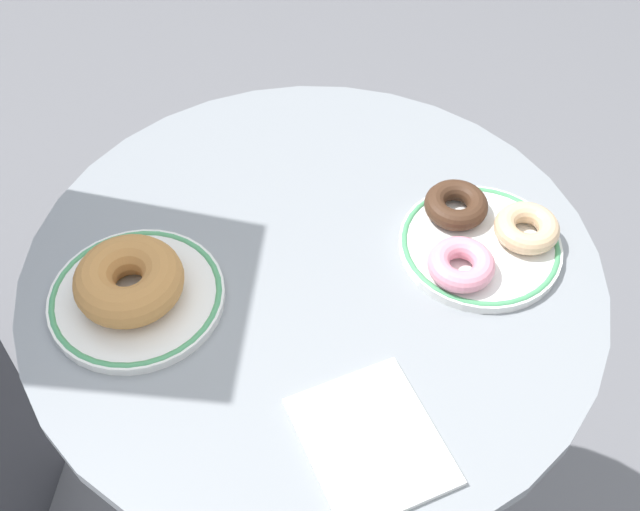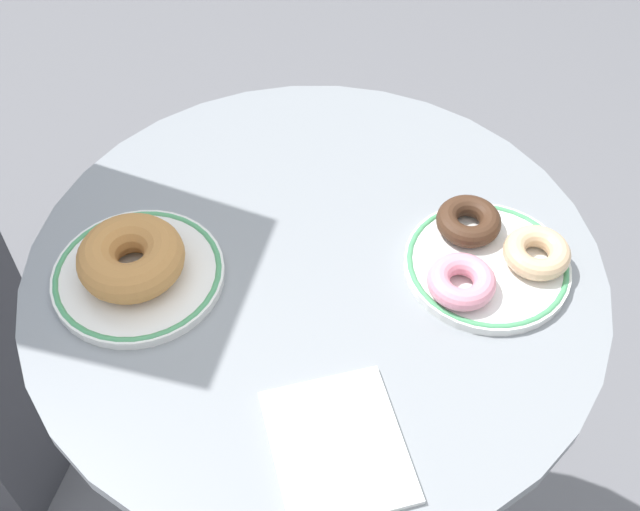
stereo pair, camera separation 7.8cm
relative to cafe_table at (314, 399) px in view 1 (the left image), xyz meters
The scene contains 8 objects.
cafe_table is the anchor object (origin of this frame).
plate_left 0.33m from the cafe_table, 169.59° to the right, with size 0.18×0.18×0.01m.
plate_right 0.33m from the cafe_table, ahead, with size 0.17×0.17×0.01m.
donut_old_fashioned 0.35m from the cafe_table, 169.94° to the right, with size 0.11×0.11×0.04m, color #BC7F42.
donut_glazed 0.37m from the cafe_table, ahead, with size 0.07×0.07×0.02m, color #E0B789.
donut_chocolate 0.34m from the cafe_table, 20.13° to the left, with size 0.07×0.07×0.02m, color #422819.
donut_pink_frosted 0.33m from the cafe_table, ahead, with size 0.07×0.07×0.02m, color pink.
paper_napkin 0.34m from the cafe_table, 78.81° to the right, with size 0.11×0.13×0.01m, color white.
Camera 1 is at (-0.02, -0.52, 1.40)m, focal length 44.14 mm.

